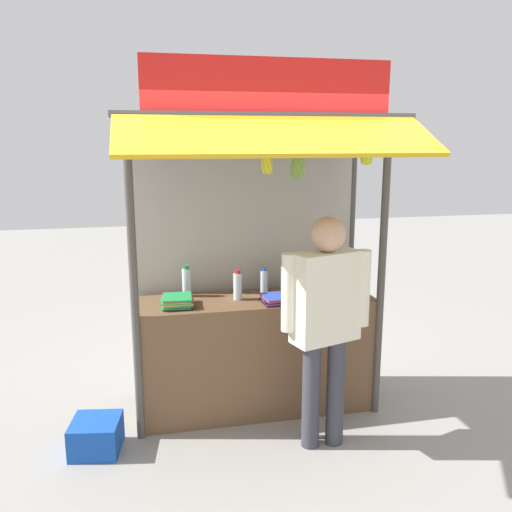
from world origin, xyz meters
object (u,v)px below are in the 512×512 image
water_bottle_left (284,278)px  banana_bunch_inner_right (298,167)px  magazine_stack_mid_left (345,295)px  magazine_stack_rear_center (177,301)px  water_bottle_far_right (310,277)px  magazine_stack_back_left (276,299)px  water_bottle_center (264,282)px  water_bottle_right (238,286)px  water_bottle_front_left (187,282)px  plastic_crate (96,436)px  vendor_person (326,312)px  banana_bunch_rightmost (267,164)px  banana_bunch_inner_left (367,156)px

water_bottle_left → banana_bunch_inner_right: bearing=-95.5°
magazine_stack_mid_left → magazine_stack_rear_center: bearing=176.5°
water_bottle_far_right → magazine_stack_back_left: (-0.38, -0.31, -0.08)m
magazine_stack_back_left → water_bottle_center: bearing=98.0°
water_bottle_right → magazine_stack_back_left: water_bottle_right is taller
water_bottle_center → magazine_stack_rear_center: water_bottle_center is taller
water_bottle_front_left → magazine_stack_mid_left: size_ratio=0.93×
magazine_stack_rear_center → plastic_crate: 1.11m
water_bottle_left → water_bottle_far_right: (0.24, 0.05, -0.01)m
banana_bunch_inner_right → plastic_crate: size_ratio=0.96×
magazine_stack_back_left → vendor_person: (0.23, -0.52, 0.05)m
vendor_person → water_bottle_far_right: bearing=-117.9°
water_bottle_center → water_bottle_front_left: 0.63m
banana_bunch_rightmost → water_bottle_far_right: bearing=47.4°
water_bottle_right → banana_bunch_inner_left: (0.88, -0.38, 1.02)m
water_bottle_right → water_bottle_far_right: size_ratio=1.05×
water_bottle_center → plastic_crate: bearing=-159.2°
water_bottle_left → water_bottle_far_right: size_ratio=1.12×
water_bottle_left → banana_bunch_inner_left: bearing=-47.6°
water_bottle_front_left → magazine_stack_back_left: (0.66, -0.32, -0.09)m
magazine_stack_rear_center → water_bottle_left: bearing=12.6°
water_bottle_right → banana_bunch_inner_left: banana_bunch_inner_left is taller
magazine_stack_rear_center → banana_bunch_rightmost: banana_bunch_rightmost is taller
banana_bunch_inner_right → water_bottle_far_right: bearing=62.4°
water_bottle_left → banana_bunch_inner_left: (0.46, -0.51, 1.01)m
water_bottle_center → magazine_stack_rear_center: bearing=-165.0°
water_bottle_front_left → magazine_stack_back_left: bearing=-25.6°
water_bottle_left → magazine_stack_back_left: bearing=-118.2°
banana_bunch_inner_right → magazine_stack_mid_left: bearing=25.2°
banana_bunch_inner_left → vendor_person: size_ratio=0.14×
banana_bunch_rightmost → banana_bunch_inner_left: size_ratio=1.23×
banana_bunch_rightmost → vendor_person: bearing=-37.1°
magazine_stack_back_left → water_bottle_far_right: bearing=39.3°
banana_bunch_rightmost → banana_bunch_inner_left: (0.73, 0.00, 0.05)m
banana_bunch_inner_left → water_bottle_left: bearing=132.4°
water_bottle_right → vendor_person: bearing=-52.5°
water_bottle_center → vendor_person: bearing=-71.2°
water_bottle_front_left → banana_bunch_inner_right: 1.33m
magazine_stack_mid_left → banana_bunch_inner_right: (-0.48, -0.22, 1.03)m
water_bottle_left → vendor_person: size_ratio=0.15×
water_bottle_right → water_bottle_left: (0.42, 0.12, 0.01)m
water_bottle_center → magazine_stack_mid_left: (0.60, -0.27, -0.08)m
water_bottle_right → magazine_stack_rear_center: bearing=-170.7°
water_bottle_left → magazine_stack_back_left: (-0.14, -0.26, -0.10)m
vendor_person → plastic_crate: size_ratio=5.02×
water_bottle_right → vendor_person: (0.50, -0.66, -0.04)m
water_bottle_left → magazine_stack_rear_center: (-0.90, -0.20, -0.08)m
magazine_stack_back_left → magazine_stack_mid_left: bearing=-2.2°
water_bottle_center → plastic_crate: water_bottle_center is taller
banana_bunch_inner_right → banana_bunch_rightmost: 0.22m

